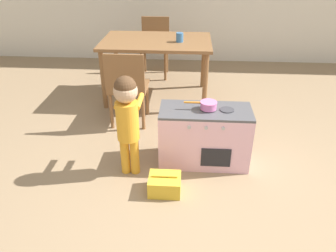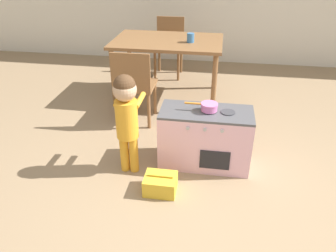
{
  "view_description": "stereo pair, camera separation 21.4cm",
  "coord_description": "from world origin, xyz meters",
  "px_view_note": "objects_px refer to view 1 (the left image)",
  "views": [
    {
      "loc": [
        -0.18,
        -1.73,
        1.73
      ],
      "look_at": [
        -0.34,
        0.64,
        0.38
      ],
      "focal_mm": 35.0,
      "sensor_mm": 36.0,
      "label": 1
    },
    {
      "loc": [
        0.04,
        -1.71,
        1.73
      ],
      "look_at": [
        -0.34,
        0.64,
        0.38
      ],
      "focal_mm": 35.0,
      "sensor_mm": 36.0,
      "label": 2
    }
  ],
  "objects_px": {
    "dining_chair_near": "(127,86)",
    "dining_table": "(157,47)",
    "toy_pot": "(208,105)",
    "toy_basket": "(165,184)",
    "play_kitchen": "(204,136)",
    "dining_chair_far": "(155,45)",
    "cup_on_table": "(180,37)",
    "child_figure": "(127,112)"
  },
  "relations": [
    {
      "from": "dining_table",
      "to": "cup_on_table",
      "type": "relative_size",
      "value": 12.35
    },
    {
      "from": "toy_basket",
      "to": "dining_chair_near",
      "type": "xyz_separation_m",
      "value": [
        -0.46,
        1.08,
        0.37
      ]
    },
    {
      "from": "play_kitchen",
      "to": "toy_pot",
      "type": "relative_size",
      "value": 2.82
    },
    {
      "from": "child_figure",
      "to": "dining_table",
      "type": "height_order",
      "value": "child_figure"
    },
    {
      "from": "child_figure",
      "to": "dining_table",
      "type": "xyz_separation_m",
      "value": [
        0.07,
        1.58,
        0.07
      ]
    },
    {
      "from": "toy_pot",
      "to": "dining_chair_far",
      "type": "relative_size",
      "value": 0.34
    },
    {
      "from": "toy_pot",
      "to": "cup_on_table",
      "type": "relative_size",
      "value": 2.63
    },
    {
      "from": "child_figure",
      "to": "dining_table",
      "type": "bearing_deg",
      "value": 87.29
    },
    {
      "from": "play_kitchen",
      "to": "child_figure",
      "type": "xyz_separation_m",
      "value": [
        -0.62,
        -0.2,
        0.31
      ]
    },
    {
      "from": "play_kitchen",
      "to": "dining_chair_near",
      "type": "relative_size",
      "value": 0.95
    },
    {
      "from": "dining_table",
      "to": "dining_chair_near",
      "type": "xyz_separation_m",
      "value": [
        -0.23,
        -0.74,
        -0.2
      ]
    },
    {
      "from": "dining_chair_near",
      "to": "cup_on_table",
      "type": "bearing_deg",
      "value": 53.21
    },
    {
      "from": "dining_table",
      "to": "dining_chair_far",
      "type": "height_order",
      "value": "dining_chair_far"
    },
    {
      "from": "dining_chair_near",
      "to": "cup_on_table",
      "type": "relative_size",
      "value": 7.79
    },
    {
      "from": "toy_pot",
      "to": "dining_chair_far",
      "type": "xyz_separation_m",
      "value": [
        -0.67,
        2.17,
        -0.12
      ]
    },
    {
      "from": "toy_pot",
      "to": "dining_table",
      "type": "xyz_separation_m",
      "value": [
        -0.56,
        1.37,
        0.08
      ]
    },
    {
      "from": "child_figure",
      "to": "dining_chair_near",
      "type": "distance_m",
      "value": 0.86
    },
    {
      "from": "dining_table",
      "to": "dining_chair_near",
      "type": "height_order",
      "value": "dining_chair_near"
    },
    {
      "from": "toy_pot",
      "to": "dining_table",
      "type": "bearing_deg",
      "value": 112.2
    },
    {
      "from": "toy_pot",
      "to": "toy_basket",
      "type": "relative_size",
      "value": 1.09
    },
    {
      "from": "toy_pot",
      "to": "cup_on_table",
      "type": "height_order",
      "value": "cup_on_table"
    },
    {
      "from": "dining_chair_near",
      "to": "dining_table",
      "type": "bearing_deg",
      "value": 72.79
    },
    {
      "from": "play_kitchen",
      "to": "toy_pot",
      "type": "bearing_deg",
      "value": 1.87
    },
    {
      "from": "play_kitchen",
      "to": "child_figure",
      "type": "relative_size",
      "value": 0.89
    },
    {
      "from": "play_kitchen",
      "to": "dining_chair_near",
      "type": "height_order",
      "value": "dining_chair_near"
    },
    {
      "from": "play_kitchen",
      "to": "cup_on_table",
      "type": "bearing_deg",
      "value": 101.72
    },
    {
      "from": "cup_on_table",
      "to": "toy_basket",
      "type": "bearing_deg",
      "value": -91.31
    },
    {
      "from": "toy_basket",
      "to": "dining_table",
      "type": "distance_m",
      "value": 1.91
    },
    {
      "from": "dining_chair_far",
      "to": "cup_on_table",
      "type": "height_order",
      "value": "cup_on_table"
    },
    {
      "from": "child_figure",
      "to": "dining_chair_near",
      "type": "bearing_deg",
      "value": 100.39
    },
    {
      "from": "toy_pot",
      "to": "toy_basket",
      "type": "height_order",
      "value": "toy_pot"
    },
    {
      "from": "toy_pot",
      "to": "toy_basket",
      "type": "xyz_separation_m",
      "value": [
        -0.33,
        -0.44,
        -0.49
      ]
    },
    {
      "from": "play_kitchen",
      "to": "dining_chair_near",
      "type": "distance_m",
      "value": 1.02
    },
    {
      "from": "play_kitchen",
      "to": "toy_pot",
      "type": "height_order",
      "value": "toy_pot"
    },
    {
      "from": "play_kitchen",
      "to": "dining_chair_far",
      "type": "bearing_deg",
      "value": 106.71
    },
    {
      "from": "play_kitchen",
      "to": "dining_table",
      "type": "bearing_deg",
      "value": 111.67
    },
    {
      "from": "toy_pot",
      "to": "dining_table",
      "type": "relative_size",
      "value": 0.21
    },
    {
      "from": "toy_basket",
      "to": "dining_chair_far",
      "type": "xyz_separation_m",
      "value": [
        -0.34,
        2.61,
        0.37
      ]
    },
    {
      "from": "dining_table",
      "to": "dining_chair_far",
      "type": "distance_m",
      "value": 0.83
    },
    {
      "from": "child_figure",
      "to": "cup_on_table",
      "type": "xyz_separation_m",
      "value": [
        0.35,
        1.51,
        0.2
      ]
    },
    {
      "from": "play_kitchen",
      "to": "toy_basket",
      "type": "relative_size",
      "value": 3.08
    },
    {
      "from": "toy_pot",
      "to": "toy_basket",
      "type": "bearing_deg",
      "value": -126.38
    }
  ]
}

